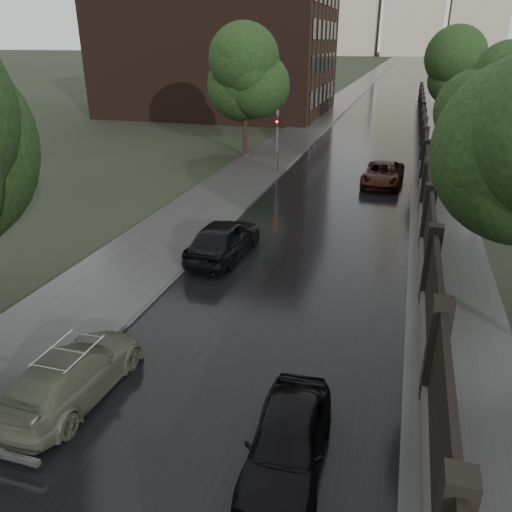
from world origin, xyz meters
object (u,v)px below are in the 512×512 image
object	(u,v)px
traffic_light	(277,137)
volga_sedan	(72,374)
tree_right_b	(498,107)
car_right_far	(383,174)
tree_left_far	(245,82)
tree_right_c	(466,81)
car_right_near	(288,441)
hatchback_left	(224,239)

from	to	relation	value
traffic_light	volga_sedan	bearing A→B (deg)	-88.20
tree_right_b	car_right_far	distance (m)	7.16
volga_sedan	car_right_far	bearing A→B (deg)	-103.58
tree_right_b	car_right_far	bearing A→B (deg)	154.49
tree_right_b	traffic_light	world-z (taller)	tree_right_b
tree_left_far	tree_right_b	size ratio (longest dim) A/B	1.05
tree_right_c	car_right_near	xyz separation A→B (m)	(-5.68, -38.00, -4.31)
tree_right_b	traffic_light	distance (m)	12.44
tree_left_far	car_right_far	xyz separation A→B (m)	(10.33, -5.53, -4.58)
tree_right_c	car_right_far	world-z (taller)	tree_right_c
hatchback_left	tree_right_b	bearing A→B (deg)	-132.73
tree_left_far	car_right_far	bearing A→B (deg)	-28.18
tree_right_b	volga_sedan	bearing A→B (deg)	-119.88
tree_right_c	car_right_far	distance (m)	16.92
hatchback_left	volga_sedan	bearing A→B (deg)	89.36
tree_left_far	traffic_light	size ratio (longest dim) A/B	1.85
volga_sedan	hatchback_left	size ratio (longest dim) A/B	0.95
tree_right_c	car_right_near	size ratio (longest dim) A/B	1.87
traffic_light	car_right_near	bearing A→B (deg)	-75.11
tree_left_far	volga_sedan	distance (m)	28.06
tree_left_far	tree_right_b	bearing A→B (deg)	-27.30
tree_right_b	tree_right_c	bearing A→B (deg)	90.00
car_right_far	tree_left_far	bearing A→B (deg)	154.66
tree_right_c	tree_right_b	bearing A→B (deg)	-90.00
tree_left_far	hatchback_left	size ratio (longest dim) A/B	1.65
car_right_far	tree_right_c	bearing A→B (deg)	74.42
tree_right_b	volga_sedan	world-z (taller)	tree_right_b
traffic_light	car_right_near	world-z (taller)	traffic_light
volga_sedan	car_right_far	xyz separation A→B (m)	(5.93, 21.79, 0.04)
tree_right_b	tree_right_c	xyz separation A→B (m)	(0.00, 18.00, 0.00)
tree_left_far	car_right_near	xyz separation A→B (m)	(9.82, -28.00, -4.60)
hatchback_left	car_right_far	distance (m)	13.86
traffic_light	hatchback_left	xyz separation A→B (m)	(1.26, -13.31, -1.63)
car_right_near	car_right_far	bearing A→B (deg)	86.25
hatchback_left	car_right_far	world-z (taller)	hatchback_left
car_right_near	hatchback_left	bearing A→B (deg)	114.19
traffic_light	car_right_near	size ratio (longest dim) A/B	1.07
tree_left_far	hatchback_left	distance (m)	19.49
traffic_light	volga_sedan	distance (m)	22.40
hatchback_left	car_right_near	bearing A→B (deg)	119.54
tree_right_c	volga_sedan	bearing A→B (deg)	-106.56
tree_right_b	hatchback_left	xyz separation A→B (m)	(-10.54, -10.31, -4.18)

